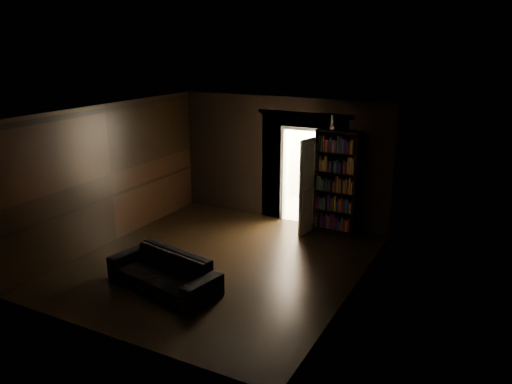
{
  "coord_description": "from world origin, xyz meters",
  "views": [
    {
      "loc": [
        4.51,
        -7.21,
        3.96
      ],
      "look_at": [
        0.3,
        0.9,
        1.18
      ],
      "focal_mm": 35.0,
      "sensor_mm": 36.0,
      "label": 1
    }
  ],
  "objects": [
    {
      "name": "bottles",
      "position": [
        1.05,
        4.07,
        1.79
      ],
      "size": [
        0.68,
        0.19,
        0.27
      ],
      "primitive_type": "cube",
      "rotation": [
        0.0,
        0.0,
        -0.15
      ],
      "color": "black",
      "rests_on": "refrigerator"
    },
    {
      "name": "kitchen_alcove",
      "position": [
        0.5,
        3.87,
        1.21
      ],
      "size": [
        2.2,
        1.8,
        2.6
      ],
      "color": "beige",
      "rests_on": "ground"
    },
    {
      "name": "ground",
      "position": [
        0.0,
        0.0,
        0.0
      ],
      "size": [
        5.5,
        5.5,
        0.0
      ],
      "primitive_type": "plane",
      "color": "black",
      "rests_on": "ground"
    },
    {
      "name": "figurine",
      "position": [
        1.19,
        2.61,
        2.35
      ],
      "size": [
        0.13,
        0.13,
        0.3
      ],
      "primitive_type": "cube",
      "rotation": [
        0.0,
        0.0,
        0.42
      ],
      "color": "white",
      "rests_on": "bookshelf"
    },
    {
      "name": "door",
      "position": [
        0.88,
        2.31,
        1.02
      ],
      "size": [
        0.22,
        0.84,
        2.05
      ],
      "primitive_type": "cube",
      "rotation": [
        0.0,
        0.0,
        1.37
      ],
      "color": "silver",
      "rests_on": "ground"
    },
    {
      "name": "refrigerator",
      "position": [
        1.1,
        4.11,
        0.82
      ],
      "size": [
        0.85,
        0.8,
        1.65
      ],
      "primitive_type": "cube",
      "rotation": [
        0.0,
        0.0,
        -0.17
      ],
      "color": "white",
      "rests_on": "ground"
    },
    {
      "name": "room_walls",
      "position": [
        -0.01,
        1.07,
        1.68
      ],
      "size": [
        5.02,
        5.61,
        2.84
      ],
      "color": "black",
      "rests_on": "ground"
    },
    {
      "name": "sofa",
      "position": [
        -0.32,
        -1.24,
        0.39
      ],
      "size": [
        2.15,
        1.24,
        0.78
      ],
      "primitive_type": "imported",
      "rotation": [
        0.0,
        0.0,
        -0.19
      ],
      "color": "black",
      "rests_on": "ground"
    },
    {
      "name": "bookshelf",
      "position": [
        1.36,
        2.55,
        1.1
      ],
      "size": [
        0.95,
        0.67,
        2.2
      ],
      "primitive_type": "cube",
      "rotation": [
        0.0,
        0.0,
        -0.43
      ],
      "color": "black",
      "rests_on": "ground"
    }
  ]
}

